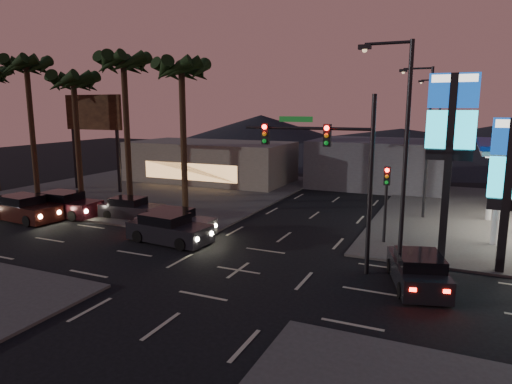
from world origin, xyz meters
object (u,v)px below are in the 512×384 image
at_px(pylon_sign_tall, 451,130).
at_px(car_lane_b_front, 175,223).
at_px(car_lane_a_front, 169,229).
at_px(traffic_signal_mast, 332,157).
at_px(car_lane_b_mid, 131,209).
at_px(car_lane_a_mid, 25,209).
at_px(pylon_sign_short, 509,172).
at_px(car_lane_b_rear, 65,205).
at_px(suv_station, 418,271).

relative_size(pylon_sign_tall, car_lane_b_front, 1.90).
relative_size(car_lane_a_front, car_lane_b_front, 1.06).
distance_m(traffic_signal_mast, car_lane_b_mid, 16.09).
bearing_deg(pylon_sign_tall, car_lane_b_front, -173.59).
relative_size(car_lane_a_mid, car_lane_b_mid, 1.18).
relative_size(pylon_sign_short, traffic_signal_mast, 0.88).
bearing_deg(pylon_sign_tall, car_lane_b_mid, 178.36).
height_order(pylon_sign_short, traffic_signal_mast, traffic_signal_mast).
relative_size(car_lane_a_mid, car_lane_b_rear, 1.02).
height_order(traffic_signal_mast, car_lane_b_front, traffic_signal_mast).
bearing_deg(pylon_sign_short, suv_station, -136.23).
distance_m(car_lane_a_front, car_lane_b_front, 1.45).
bearing_deg(car_lane_a_mid, suv_station, -3.08).
bearing_deg(car_lane_a_front, suv_station, -4.88).
height_order(pylon_sign_tall, car_lane_a_mid, pylon_sign_tall).
bearing_deg(pylon_sign_tall, car_lane_a_front, -167.96).
bearing_deg(pylon_sign_short, car_lane_b_front, -177.87).
height_order(car_lane_b_mid, suv_station, suv_station).
bearing_deg(car_lane_b_front, car_lane_b_mid, 156.45).
bearing_deg(pylon_sign_short, car_lane_b_mid, 175.96).
xyz_separation_m(pylon_sign_short, car_lane_b_front, (-17.07, -0.64, -3.95)).
bearing_deg(car_lane_a_mid, pylon_sign_short, 3.64).
xyz_separation_m(traffic_signal_mast, car_lane_b_front, (-9.83, 1.88, -4.52)).
bearing_deg(car_lane_b_rear, pylon_sign_short, -0.56).
distance_m(car_lane_b_front, car_lane_b_rear, 9.74).
height_order(car_lane_b_front, suv_station, car_lane_b_front).
xyz_separation_m(pylon_sign_tall, car_lane_a_front, (-14.07, -3.00, -5.66)).
distance_m(pylon_sign_tall, pylon_sign_short, 3.20).
bearing_deg(car_lane_b_mid, car_lane_b_rear, -164.37).
xyz_separation_m(car_lane_b_front, suv_station, (13.80, -2.50, -0.02)).
height_order(car_lane_b_front, car_lane_b_rear, car_lane_b_rear).
bearing_deg(car_lane_a_mid, traffic_signal_mast, -1.96).
bearing_deg(pylon_sign_tall, suv_station, -100.59).
relative_size(pylon_sign_short, car_lane_a_front, 1.40).
bearing_deg(car_lane_a_front, car_lane_a_mid, 178.98).
height_order(pylon_sign_short, car_lane_a_front, pylon_sign_short).
height_order(car_lane_a_front, car_lane_b_rear, car_lane_b_rear).
relative_size(traffic_signal_mast, car_lane_a_mid, 1.51).
relative_size(traffic_signal_mast, car_lane_b_front, 1.69).
height_order(traffic_signal_mast, car_lane_b_mid, traffic_signal_mast).
relative_size(pylon_sign_short, car_lane_a_mid, 1.33).
bearing_deg(car_lane_b_front, pylon_sign_tall, 6.41).
bearing_deg(car_lane_a_mid, car_lane_b_rear, 55.03).
distance_m(traffic_signal_mast, car_lane_b_rear, 20.22).
xyz_separation_m(pylon_sign_short, traffic_signal_mast, (-7.24, -2.51, 0.57)).
xyz_separation_m(car_lane_a_front, car_lane_b_rear, (-10.20, 2.26, 0.04)).
distance_m(car_lane_b_mid, suv_station, 19.42).
xyz_separation_m(traffic_signal_mast, car_lane_a_front, (-9.33, 0.51, -4.49)).
bearing_deg(car_lane_b_front, car_lane_a_front, -69.83).
bearing_deg(car_lane_b_front, suv_station, -10.26).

